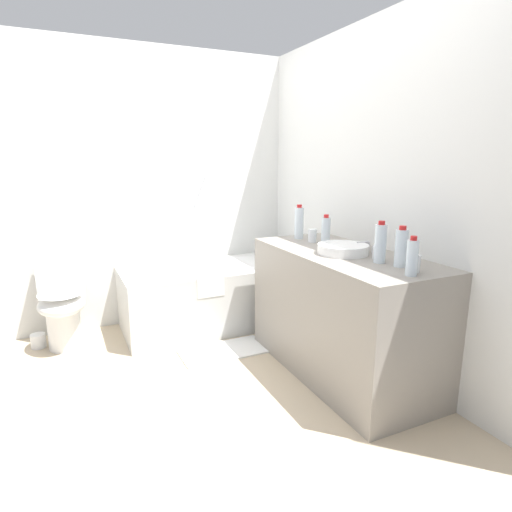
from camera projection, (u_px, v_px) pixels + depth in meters
The scene contains 18 objects.
ground_plane at pixel (185, 391), 2.69m from camera, with size 3.72×3.72×0.00m, color #C1AD8E.
wall_back_tiled at pixel (135, 190), 3.66m from camera, with size 3.12×0.10×2.35m, color silver.
wall_right_mirror at pixel (373, 196), 3.01m from camera, with size 0.10×3.09×2.35m, color silver.
bathtub at pixel (211, 293), 3.71m from camera, with size 1.50×0.72×1.28m.
toilet at pixel (62, 303), 3.27m from camera, with size 0.37×0.53×0.69m.
vanity_counter at pixel (342, 314), 2.86m from camera, with size 0.63×1.41×0.84m, color gray.
sink_basin at pixel (343, 249), 2.72m from camera, with size 0.32×0.32×0.06m, color white.
sink_faucet at pixel (367, 247), 2.80m from camera, with size 0.11×0.15×0.07m.
water_bottle_0 at pixel (412, 257), 2.20m from camera, with size 0.06×0.06×0.21m.
water_bottle_1 at pixel (380, 243), 2.47m from camera, with size 0.07×0.07×0.25m.
water_bottle_2 at pixel (401, 248), 2.38m from camera, with size 0.07×0.07×0.23m.
water_bottle_3 at pixel (326, 230), 3.03m from camera, with size 0.06×0.06×0.21m.
water_bottle_4 at pixel (299, 223), 3.22m from camera, with size 0.07×0.07×0.26m.
drinking_glass_0 at pixel (378, 252), 2.58m from camera, with size 0.06×0.06×0.08m, color white.
drinking_glass_1 at pixel (312, 236), 3.10m from camera, with size 0.06×0.06×0.10m, color white.
drinking_glass_2 at pixel (414, 263), 2.28m from camera, with size 0.06×0.06×0.10m, color white.
bath_mat at pixel (223, 351), 3.24m from camera, with size 0.65×0.33×0.01m, color white.
toilet_paper_roll at pixel (38, 341), 3.30m from camera, with size 0.11×0.11×0.11m, color white.
Camera 1 is at (-0.62, -2.39, 1.43)m, focal length 29.89 mm.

